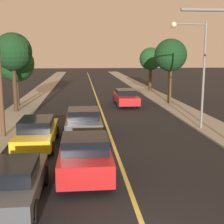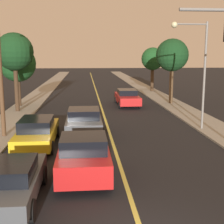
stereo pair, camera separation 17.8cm
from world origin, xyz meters
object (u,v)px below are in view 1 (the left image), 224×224
object	(u,v)px
car_far_oncoming	(126,97)
tree_left_near	(16,64)
tree_right_near	(171,56)
streetlamp_right	(195,60)
car_near_lane_front	(85,157)
tree_left_far	(13,52)
tree_right_far	(151,59)
car_outer_lane_second	(37,132)
car_near_lane_second	(84,121)
car_outer_lane_front	(10,181)

from	to	relation	value
car_far_oncoming	tree_left_near	world-z (taller)	tree_left_near
car_far_oncoming	tree_right_near	xyz separation A→B (m)	(4.16, 0.22, 3.78)
streetlamp_right	car_near_lane_front	bearing A→B (deg)	-134.10
tree_left_far	car_near_lane_front	bearing A→B (deg)	-69.07
car_near_lane_front	tree_right_near	world-z (taller)	tree_right_near
tree_right_far	car_outer_lane_second	bearing A→B (deg)	-115.77
car_near_lane_second	tree_right_near	distance (m)	13.90
car_near_lane_front	tree_left_near	world-z (taller)	tree_left_near
tree_right_near	tree_left_near	bearing A→B (deg)	-178.51
car_near_lane_front	tree_left_far	size ratio (longest dim) A/B	0.62
car_outer_lane_front	tree_right_near	size ratio (longest dim) A/B	0.72
tree_right_far	tree_left_near	bearing A→B (deg)	-144.45
car_near_lane_second	car_outer_lane_second	world-z (taller)	car_near_lane_second
car_outer_lane_front	car_outer_lane_second	bearing A→B (deg)	90.00
tree_right_near	tree_right_far	xyz separation A→B (m)	(0.32, 9.76, -0.49)
car_outer_lane_front	tree_right_near	world-z (taller)	tree_right_near
car_far_oncoming	tree_left_near	bearing A→B (deg)	0.82
streetlamp_right	tree_left_near	distance (m)	15.81
car_near_lane_second	streetlamp_right	distance (m)	7.59
car_far_oncoming	tree_left_far	size ratio (longest dim) A/B	0.81
car_far_oncoming	tree_right_near	distance (m)	5.63
car_near_lane_second	tree_right_far	world-z (taller)	tree_right_far
car_near_lane_front	car_outer_lane_front	bearing A→B (deg)	-142.04
car_outer_lane_second	tree_left_near	bearing A→B (deg)	105.23
tree_left_near	tree_right_near	distance (m)	13.86
tree_left_far	tree_right_far	distance (m)	18.81
tree_left_far	tree_right_near	bearing A→B (deg)	12.52
streetlamp_right	car_outer_lane_front	bearing A→B (deg)	-136.00
car_outer_lane_front	tree_right_far	world-z (taller)	tree_right_far
car_outer_lane_second	tree_left_near	distance (m)	13.10
car_outer_lane_front	car_far_oncoming	world-z (taller)	car_far_oncoming
car_near_lane_front	car_outer_lane_second	size ratio (longest dim) A/B	0.76
car_near_lane_second	tree_left_near	world-z (taller)	tree_left_near
car_outer_lane_second	streetlamp_right	world-z (taller)	streetlamp_right
car_far_oncoming	tree_right_far	world-z (taller)	tree_right_far
tree_right_near	tree_right_far	distance (m)	9.78
car_near_lane_front	car_near_lane_second	bearing A→B (deg)	90.00
tree_left_near	tree_right_near	world-z (taller)	tree_right_near
streetlamp_right	tree_right_near	bearing A→B (deg)	82.11
car_near_lane_second	tree_left_near	xyz separation A→B (m)	(-5.73, 10.30, 3.01)
tree_left_near	car_near_lane_front	bearing A→B (deg)	-71.05
car_outer_lane_second	tree_left_far	size ratio (longest dim) A/B	0.81
car_outer_lane_front	tree_right_far	bearing A→B (deg)	69.32
tree_right_near	streetlamp_right	bearing A→B (deg)	-97.89
tree_left_near	tree_right_near	size ratio (longest dim) A/B	0.89
car_outer_lane_second	tree_right_far	bearing A→B (deg)	64.23
tree_left_far	streetlamp_right	bearing A→B (deg)	-30.52
tree_left_near	tree_left_far	xyz separation A→B (m)	(0.36, -2.63, 0.97)
car_near_lane_second	car_outer_lane_front	xyz separation A→B (m)	(-2.38, -8.24, -0.10)
tree_right_far	car_near_lane_front	bearing A→B (deg)	-107.47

